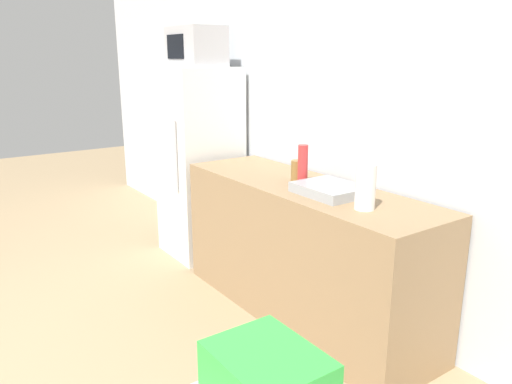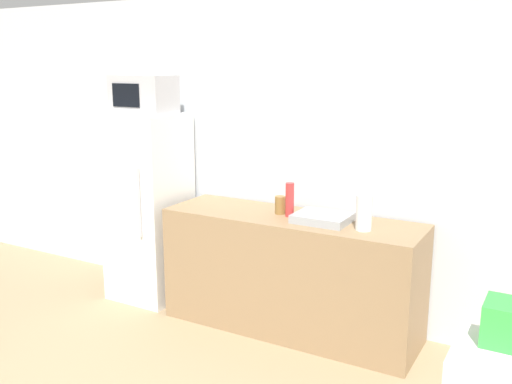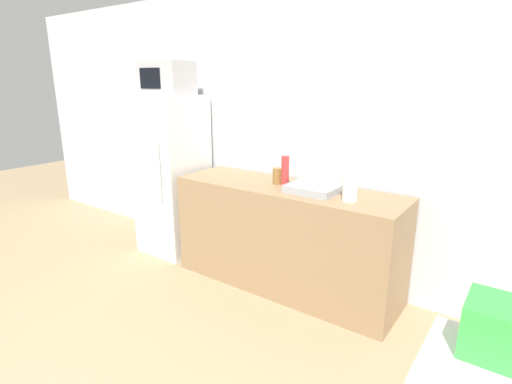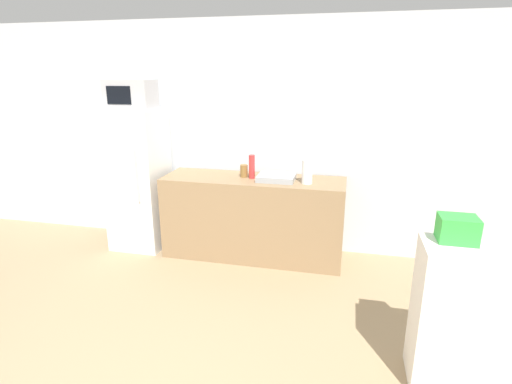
{
  "view_description": "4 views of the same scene",
  "coord_description": "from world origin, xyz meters",
  "px_view_note": "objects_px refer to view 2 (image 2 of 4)",
  "views": [
    {
      "loc": [
        2.48,
        0.67,
        1.72
      ],
      "look_at": [
        0.41,
        2.13,
        1.03
      ],
      "focal_mm": 35.0,
      "sensor_mm": 36.0,
      "label": 1
    },
    {
      "loc": [
        1.93,
        -1.04,
        2.05
      ],
      "look_at": [
        0.09,
        2.21,
        1.2
      ],
      "focal_mm": 40.0,
      "sensor_mm": 36.0,
      "label": 2
    },
    {
      "loc": [
        1.8,
        -0.05,
        1.78
      ],
      "look_at": [
        0.22,
        2.14,
        1.02
      ],
      "focal_mm": 28.0,
      "sensor_mm": 36.0,
      "label": 3
    },
    {
      "loc": [
        1.1,
        -1.39,
        2.03
      ],
      "look_at": [
        0.29,
        2.09,
        0.95
      ],
      "focal_mm": 28.0,
      "sensor_mm": 36.0,
      "label": 4
    }
  ],
  "objects_px": {
    "refrigerator": "(149,207)",
    "microwave": "(144,94)",
    "bottle_short": "(280,205)",
    "paper_towel_roll": "(364,213)",
    "bottle_tall": "(290,200)"
  },
  "relations": [
    {
      "from": "refrigerator",
      "to": "bottle_tall",
      "type": "distance_m",
      "value": 1.39
    },
    {
      "from": "refrigerator",
      "to": "microwave",
      "type": "distance_m",
      "value": 0.98
    },
    {
      "from": "bottle_tall",
      "to": "bottle_short",
      "type": "height_order",
      "value": "bottle_tall"
    },
    {
      "from": "microwave",
      "to": "paper_towel_roll",
      "type": "height_order",
      "value": "microwave"
    },
    {
      "from": "refrigerator",
      "to": "bottle_short",
      "type": "height_order",
      "value": "refrigerator"
    },
    {
      "from": "microwave",
      "to": "paper_towel_roll",
      "type": "distance_m",
      "value": 2.12
    },
    {
      "from": "bottle_tall",
      "to": "refrigerator",
      "type": "bearing_deg",
      "value": -179.98
    },
    {
      "from": "paper_towel_roll",
      "to": "refrigerator",
      "type": "bearing_deg",
      "value": 177.83
    },
    {
      "from": "paper_towel_roll",
      "to": "bottle_tall",
      "type": "bearing_deg",
      "value": 172.91
    },
    {
      "from": "bottle_tall",
      "to": "microwave",
      "type": "bearing_deg",
      "value": -179.93
    },
    {
      "from": "refrigerator",
      "to": "microwave",
      "type": "xyz_separation_m",
      "value": [
        -0.0,
        -0.0,
        0.98
      ]
    },
    {
      "from": "bottle_short",
      "to": "paper_towel_roll",
      "type": "bearing_deg",
      "value": -8.97
    },
    {
      "from": "paper_towel_roll",
      "to": "microwave",
      "type": "bearing_deg",
      "value": 177.86
    },
    {
      "from": "refrigerator",
      "to": "microwave",
      "type": "height_order",
      "value": "microwave"
    },
    {
      "from": "paper_towel_roll",
      "to": "bottle_short",
      "type": "bearing_deg",
      "value": 171.03
    }
  ]
}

